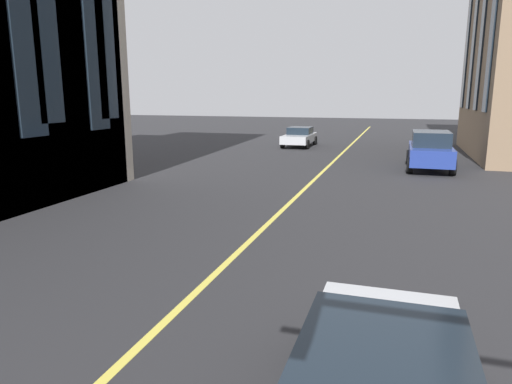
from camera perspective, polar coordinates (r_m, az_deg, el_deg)
lane_centre_line at (r=16.29m, az=4.75°, el=-0.86°), size 80.00×0.16×0.01m
car_silver_far at (r=33.15m, az=5.44°, el=6.88°), size 4.40×1.95×1.37m
car_blue_oncoming at (r=24.16m, az=20.84°, el=4.91°), size 4.70×2.14×1.88m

